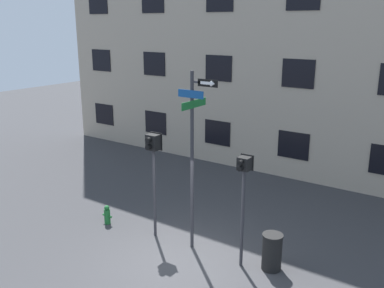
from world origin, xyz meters
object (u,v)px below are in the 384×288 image
at_px(street_sign_pole, 194,148).
at_px(pedestrian_signal_left, 153,156).
at_px(fire_hydrant, 107,215).
at_px(pedestrian_signal_right, 243,184).
at_px(trash_bin, 272,252).

relative_size(street_sign_pole, pedestrian_signal_left, 1.58).
bearing_deg(fire_hydrant, pedestrian_signal_right, 3.09).
xyz_separation_m(pedestrian_signal_right, trash_bin, (0.70, 0.29, -1.73)).
relative_size(street_sign_pole, fire_hydrant, 8.05).
bearing_deg(fire_hydrant, street_sign_pole, 5.70).
distance_m(fire_hydrant, trash_bin, 5.20).
height_order(pedestrian_signal_right, trash_bin, pedestrian_signal_right).
distance_m(pedestrian_signal_right, trash_bin, 1.89).
bearing_deg(fire_hydrant, pedestrian_signal_left, 8.28).
bearing_deg(street_sign_pole, trash_bin, 6.21).
xyz_separation_m(street_sign_pole, pedestrian_signal_right, (1.49, -0.06, -0.64)).
height_order(street_sign_pole, trash_bin, street_sign_pole).
distance_m(pedestrian_signal_left, pedestrian_signal_right, 2.80).
bearing_deg(pedestrian_signal_right, fire_hydrant, -176.91).
distance_m(pedestrian_signal_right, fire_hydrant, 4.88).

